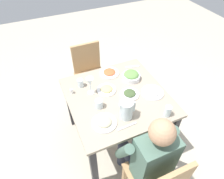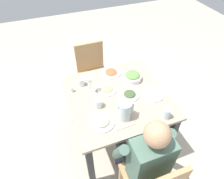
{
  "view_description": "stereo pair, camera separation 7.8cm",
  "coord_description": "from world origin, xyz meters",
  "px_view_note": "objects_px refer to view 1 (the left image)",
  "views": [
    {
      "loc": [
        -0.62,
        -1.27,
        2.19
      ],
      "look_at": [
        -0.04,
        0.05,
        0.82
      ],
      "focal_mm": 31.8,
      "sensor_mm": 36.0,
      "label": 1
    },
    {
      "loc": [
        -0.54,
        -1.3,
        2.19
      ],
      "look_at": [
        -0.04,
        0.05,
        0.82
      ],
      "focal_mm": 31.8,
      "sensor_mm": 36.0,
      "label": 2
    }
  ],
  "objects_px": {
    "plate_fries": "(107,89)",
    "plate_rice_curry": "(109,72)",
    "plate_beans": "(104,122)",
    "water_glass_far_left": "(168,111)",
    "water_glass_center": "(99,104)",
    "dining_table": "(117,103)",
    "plate_dolmas": "(130,94)",
    "diner_near": "(147,153)",
    "salad_bowl": "(131,76)",
    "wine_glass": "(90,83)",
    "water_glass_near_left": "(80,83)",
    "chair_far": "(89,71)",
    "plate_yoghurt": "(153,92)",
    "water_pitcher": "(126,110)"
  },
  "relations": [
    {
      "from": "water_glass_center",
      "to": "water_glass_near_left",
      "type": "height_order",
      "value": "water_glass_center"
    },
    {
      "from": "water_pitcher",
      "to": "plate_fries",
      "type": "xyz_separation_m",
      "value": [
        -0.03,
        0.39,
        -0.08
      ]
    },
    {
      "from": "plate_rice_curry",
      "to": "water_glass_far_left",
      "type": "relative_size",
      "value": 2.04
    },
    {
      "from": "salad_bowl",
      "to": "water_glass_far_left",
      "type": "distance_m",
      "value": 0.59
    },
    {
      "from": "chair_far",
      "to": "plate_dolmas",
      "type": "bearing_deg",
      "value": -79.45
    },
    {
      "from": "dining_table",
      "to": "plate_fries",
      "type": "relative_size",
      "value": 4.88
    },
    {
      "from": "water_glass_far_left",
      "to": "water_glass_near_left",
      "type": "height_order",
      "value": "water_glass_far_left"
    },
    {
      "from": "water_glass_center",
      "to": "water_glass_near_left",
      "type": "relative_size",
      "value": 1.04
    },
    {
      "from": "plate_rice_curry",
      "to": "water_glass_center",
      "type": "height_order",
      "value": "water_glass_center"
    },
    {
      "from": "plate_rice_curry",
      "to": "wine_glass",
      "type": "bearing_deg",
      "value": -144.3
    },
    {
      "from": "diner_near",
      "to": "plate_beans",
      "type": "height_order",
      "value": "diner_near"
    },
    {
      "from": "chair_far",
      "to": "plate_fries",
      "type": "bearing_deg",
      "value": -92.45
    },
    {
      "from": "plate_dolmas",
      "to": "plate_fries",
      "type": "relative_size",
      "value": 0.97
    },
    {
      "from": "plate_yoghurt",
      "to": "water_glass_center",
      "type": "distance_m",
      "value": 0.57
    },
    {
      "from": "diner_near",
      "to": "water_glass_near_left",
      "type": "xyz_separation_m",
      "value": [
        -0.3,
        0.9,
        0.17
      ]
    },
    {
      "from": "wine_glass",
      "to": "water_glass_near_left",
      "type": "bearing_deg",
      "value": 114.84
    },
    {
      "from": "water_glass_near_left",
      "to": "plate_dolmas",
      "type": "bearing_deg",
      "value": -37.96
    },
    {
      "from": "plate_beans",
      "to": "water_glass_near_left",
      "type": "height_order",
      "value": "water_glass_near_left"
    },
    {
      "from": "diner_near",
      "to": "plate_beans",
      "type": "bearing_deg",
      "value": 125.55
    },
    {
      "from": "plate_beans",
      "to": "wine_glass",
      "type": "height_order",
      "value": "wine_glass"
    },
    {
      "from": "salad_bowl",
      "to": "water_glass_far_left",
      "type": "height_order",
      "value": "water_glass_far_left"
    },
    {
      "from": "chair_far",
      "to": "salad_bowl",
      "type": "distance_m",
      "value": 0.77
    },
    {
      "from": "plate_dolmas",
      "to": "water_glass_far_left",
      "type": "xyz_separation_m",
      "value": [
        0.19,
        -0.37,
        0.04
      ]
    },
    {
      "from": "chair_far",
      "to": "water_glass_near_left",
      "type": "bearing_deg",
      "value": -115.8
    },
    {
      "from": "water_glass_near_left",
      "to": "wine_glass",
      "type": "xyz_separation_m",
      "value": [
        0.07,
        -0.14,
        0.1
      ]
    },
    {
      "from": "plate_rice_curry",
      "to": "water_glass_center",
      "type": "xyz_separation_m",
      "value": [
        -0.29,
        -0.43,
        0.03
      ]
    },
    {
      "from": "plate_dolmas",
      "to": "water_glass_near_left",
      "type": "distance_m",
      "value": 0.53
    },
    {
      "from": "dining_table",
      "to": "plate_dolmas",
      "type": "relative_size",
      "value": 5.02
    },
    {
      "from": "plate_yoghurt",
      "to": "plate_fries",
      "type": "distance_m",
      "value": 0.47
    },
    {
      "from": "plate_beans",
      "to": "water_glass_far_left",
      "type": "distance_m",
      "value": 0.58
    },
    {
      "from": "plate_dolmas",
      "to": "water_glass_center",
      "type": "relative_size",
      "value": 2.18
    },
    {
      "from": "diner_near",
      "to": "water_glass_far_left",
      "type": "distance_m",
      "value": 0.42
    },
    {
      "from": "plate_dolmas",
      "to": "water_glass_center",
      "type": "xyz_separation_m",
      "value": [
        -0.34,
        -0.03,
        0.03
      ]
    },
    {
      "from": "plate_dolmas",
      "to": "plate_rice_curry",
      "type": "xyz_separation_m",
      "value": [
        -0.05,
        0.4,
        -0.0
      ]
    },
    {
      "from": "plate_rice_curry",
      "to": "wine_glass",
      "type": "distance_m",
      "value": 0.39
    },
    {
      "from": "plate_dolmas",
      "to": "water_glass_center",
      "type": "bearing_deg",
      "value": -174.87
    },
    {
      "from": "dining_table",
      "to": "chair_far",
      "type": "relative_size",
      "value": 1.14
    },
    {
      "from": "dining_table",
      "to": "plate_beans",
      "type": "relative_size",
      "value": 4.39
    },
    {
      "from": "wine_glass",
      "to": "plate_beans",
      "type": "bearing_deg",
      "value": -92.78
    },
    {
      "from": "plate_fries",
      "to": "plate_rice_curry",
      "type": "bearing_deg",
      "value": 60.67
    },
    {
      "from": "plate_rice_curry",
      "to": "wine_glass",
      "type": "relative_size",
      "value": 1.12
    },
    {
      "from": "plate_yoghurt",
      "to": "salad_bowl",
      "type": "bearing_deg",
      "value": 108.78
    },
    {
      "from": "water_glass_center",
      "to": "dining_table",
      "type": "bearing_deg",
      "value": 16.92
    },
    {
      "from": "plate_fries",
      "to": "diner_near",
      "type": "bearing_deg",
      "value": -84.65
    },
    {
      "from": "plate_beans",
      "to": "wine_glass",
      "type": "bearing_deg",
      "value": 87.22
    },
    {
      "from": "plate_dolmas",
      "to": "diner_near",
      "type": "bearing_deg",
      "value": -101.85
    },
    {
      "from": "plate_yoghurt",
      "to": "water_glass_center",
      "type": "height_order",
      "value": "water_glass_center"
    },
    {
      "from": "chair_far",
      "to": "plate_rice_curry",
      "type": "relative_size",
      "value": 3.93
    },
    {
      "from": "water_glass_center",
      "to": "plate_dolmas",
      "type": "bearing_deg",
      "value": 5.13
    },
    {
      "from": "water_pitcher",
      "to": "plate_yoghurt",
      "type": "height_order",
      "value": "water_pitcher"
    }
  ]
}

